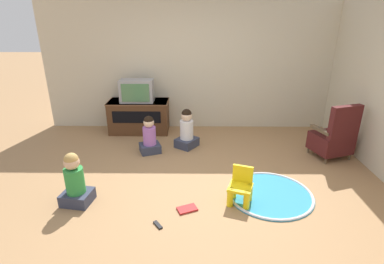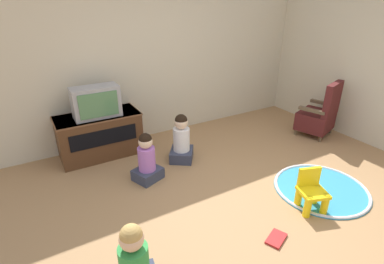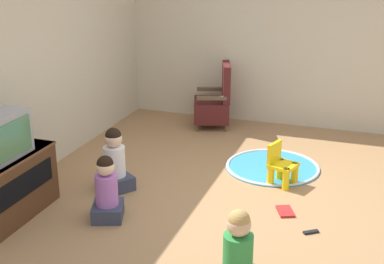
# 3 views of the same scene
# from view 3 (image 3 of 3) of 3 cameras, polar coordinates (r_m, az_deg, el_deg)

# --- Properties ---
(ground_plane) EXTENTS (30.00, 30.00, 0.00)m
(ground_plane) POSITION_cam_3_polar(r_m,az_deg,el_deg) (5.69, 4.67, -7.33)
(ground_plane) COLOR #9E754C
(wall_back) EXTENTS (5.82, 0.12, 2.50)m
(wall_back) POSITION_cam_3_polar(r_m,az_deg,el_deg) (6.20, -17.50, 6.37)
(wall_back) COLOR beige
(wall_back) RESTS_ON ground_plane
(wall_right) EXTENTS (0.12, 5.48, 2.50)m
(wall_right) POSITION_cam_3_polar(r_m,az_deg,el_deg) (7.87, 11.98, 9.46)
(wall_right) COLOR beige
(wall_right) RESTS_ON ground_plane
(tv_cabinet) EXTENTS (1.18, 0.56, 0.64)m
(tv_cabinet) POSITION_cam_3_polar(r_m,az_deg,el_deg) (5.52, -19.76, -5.60)
(tv_cabinet) COLOR #4C2D19
(tv_cabinet) RESTS_ON ground_plane
(black_armchair) EXTENTS (0.69, 0.66, 0.94)m
(black_armchair) POSITION_cam_3_polar(r_m,az_deg,el_deg) (7.84, 2.46, 3.14)
(black_armchair) COLOR brown
(black_armchair) RESTS_ON ground_plane
(yellow_kid_chair) EXTENTS (0.36, 0.35, 0.47)m
(yellow_kid_chair) POSITION_cam_3_polar(r_m,az_deg,el_deg) (6.06, 9.51, -3.78)
(yellow_kid_chair) COLOR yellow
(yellow_kid_chair) RESTS_ON ground_plane
(play_mat) EXTENTS (1.14, 1.14, 0.04)m
(play_mat) POSITION_cam_3_polar(r_m,az_deg,el_deg) (6.55, 8.59, -3.69)
(play_mat) COLOR teal
(play_mat) RESTS_ON ground_plane
(child_watching_left) EXTENTS (0.40, 0.36, 0.70)m
(child_watching_left) POSITION_cam_3_polar(r_m,az_deg,el_deg) (4.21, 4.91, -13.07)
(child_watching_left) COLOR #33384C
(child_watching_left) RESTS_ON ground_plane
(child_watching_center) EXTENTS (0.46, 0.48, 0.71)m
(child_watching_center) POSITION_cam_3_polar(r_m,az_deg,el_deg) (5.88, -8.26, -3.28)
(child_watching_center) COLOR #33384C
(child_watching_center) RESTS_ON ground_plane
(child_watching_right) EXTENTS (0.42, 0.39, 0.66)m
(child_watching_right) POSITION_cam_3_polar(r_m,az_deg,el_deg) (5.29, -9.09, -6.30)
(child_watching_right) COLOR #33384C
(child_watching_right) RESTS_ON ground_plane
(book) EXTENTS (0.27, 0.23, 0.02)m
(book) POSITION_cam_3_polar(r_m,az_deg,el_deg) (5.52, 9.91, -8.33)
(book) COLOR #B22323
(book) RESTS_ON ground_plane
(remote_control) EXTENTS (0.12, 0.15, 0.02)m
(remote_control) POSITION_cam_3_polar(r_m,az_deg,el_deg) (5.21, 12.58, -10.37)
(remote_control) COLOR black
(remote_control) RESTS_ON ground_plane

